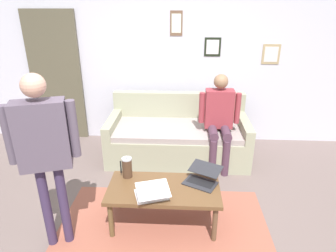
{
  "coord_description": "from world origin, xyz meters",
  "views": [
    {
      "loc": [
        -0.17,
        2.41,
        2.15
      ],
      "look_at": [
        0.0,
        -0.76,
        0.8
      ],
      "focal_mm": 31.54,
      "sensor_mm": 36.0,
      "label": 1
    }
  ],
  "objects_px": {
    "laptop_left": "(152,193)",
    "french_press": "(127,167)",
    "couch": "(178,137)",
    "interior_door": "(56,78)",
    "coffee_table": "(164,192)",
    "person_seated": "(219,116)",
    "person_standing": "(44,143)",
    "laptop_center": "(202,178)"
  },
  "relations": [
    {
      "from": "laptop_left",
      "to": "french_press",
      "type": "height_order",
      "value": "french_press"
    },
    {
      "from": "couch",
      "to": "interior_door",
      "type": "bearing_deg",
      "value": -16.65
    },
    {
      "from": "couch",
      "to": "coffee_table",
      "type": "xyz_separation_m",
      "value": [
        0.11,
        1.48,
        0.08
      ]
    },
    {
      "from": "couch",
      "to": "laptop_left",
      "type": "distance_m",
      "value": 1.66
    },
    {
      "from": "laptop_left",
      "to": "french_press",
      "type": "relative_size",
      "value": 1.57
    },
    {
      "from": "couch",
      "to": "french_press",
      "type": "relative_size",
      "value": 7.97
    },
    {
      "from": "interior_door",
      "to": "person_seated",
      "type": "distance_m",
      "value": 2.66
    },
    {
      "from": "interior_door",
      "to": "coffee_table",
      "type": "distance_m",
      "value": 2.85
    },
    {
      "from": "couch",
      "to": "laptop_left",
      "type": "xyz_separation_m",
      "value": [
        0.21,
        1.64,
        0.18
      ]
    },
    {
      "from": "coffee_table",
      "to": "laptop_left",
      "type": "bearing_deg",
      "value": 58.32
    },
    {
      "from": "couch",
      "to": "french_press",
      "type": "height_order",
      "value": "couch"
    },
    {
      "from": "interior_door",
      "to": "french_press",
      "type": "bearing_deg",
      "value": 127.76
    },
    {
      "from": "french_press",
      "to": "person_standing",
      "type": "height_order",
      "value": "person_standing"
    },
    {
      "from": "interior_door",
      "to": "french_press",
      "type": "distance_m",
      "value": 2.43
    },
    {
      "from": "interior_door",
      "to": "laptop_left",
      "type": "relative_size",
      "value": 5.25
    },
    {
      "from": "coffee_table",
      "to": "laptop_left",
      "type": "xyz_separation_m",
      "value": [
        0.1,
        0.16,
        0.1
      ]
    },
    {
      "from": "laptop_center",
      "to": "french_press",
      "type": "height_order",
      "value": "french_press"
    },
    {
      "from": "person_standing",
      "to": "coffee_table",
      "type": "bearing_deg",
      "value": -162.04
    },
    {
      "from": "interior_door",
      "to": "laptop_center",
      "type": "relative_size",
      "value": 4.6
    },
    {
      "from": "coffee_table",
      "to": "person_standing",
      "type": "xyz_separation_m",
      "value": [
        0.98,
        0.32,
        0.67
      ]
    },
    {
      "from": "laptop_left",
      "to": "couch",
      "type": "bearing_deg",
      "value": -97.22
    },
    {
      "from": "laptop_left",
      "to": "coffee_table",
      "type": "bearing_deg",
      "value": -121.68
    },
    {
      "from": "laptop_center",
      "to": "person_seated",
      "type": "distance_m",
      "value": 1.18
    },
    {
      "from": "laptop_center",
      "to": "french_press",
      "type": "bearing_deg",
      "value": -3.84
    },
    {
      "from": "laptop_center",
      "to": "person_seated",
      "type": "bearing_deg",
      "value": -103.88
    },
    {
      "from": "laptop_left",
      "to": "laptop_center",
      "type": "bearing_deg",
      "value": -149.3
    },
    {
      "from": "french_press",
      "to": "person_standing",
      "type": "relative_size",
      "value": 0.15
    },
    {
      "from": "laptop_left",
      "to": "laptop_center",
      "type": "relative_size",
      "value": 0.88
    },
    {
      "from": "french_press",
      "to": "person_seated",
      "type": "height_order",
      "value": "person_seated"
    },
    {
      "from": "laptop_left",
      "to": "interior_door",
      "type": "bearing_deg",
      "value": -51.74
    },
    {
      "from": "interior_door",
      "to": "french_press",
      "type": "relative_size",
      "value": 8.22
    },
    {
      "from": "coffee_table",
      "to": "person_seated",
      "type": "height_order",
      "value": "person_seated"
    },
    {
      "from": "person_seated",
      "to": "couch",
      "type": "bearing_deg",
      "value": -22.24
    },
    {
      "from": "interior_door",
      "to": "coffee_table",
      "type": "bearing_deg",
      "value": 131.96
    },
    {
      "from": "couch",
      "to": "laptop_center",
      "type": "xyz_separation_m",
      "value": [
        -0.28,
        1.35,
        0.18
      ]
    },
    {
      "from": "coffee_table",
      "to": "laptop_left",
      "type": "height_order",
      "value": "laptop_left"
    },
    {
      "from": "person_standing",
      "to": "person_seated",
      "type": "height_order",
      "value": "person_standing"
    },
    {
      "from": "coffee_table",
      "to": "person_seated",
      "type": "distance_m",
      "value": 1.45
    },
    {
      "from": "laptop_center",
      "to": "couch",
      "type": "bearing_deg",
      "value": -78.34
    },
    {
      "from": "couch",
      "to": "laptop_center",
      "type": "relative_size",
      "value": 4.46
    },
    {
      "from": "coffee_table",
      "to": "laptop_left",
      "type": "relative_size",
      "value": 2.86
    },
    {
      "from": "interior_door",
      "to": "laptop_left",
      "type": "xyz_separation_m",
      "value": [
        -1.75,
        2.22,
        -0.54
      ]
    }
  ]
}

